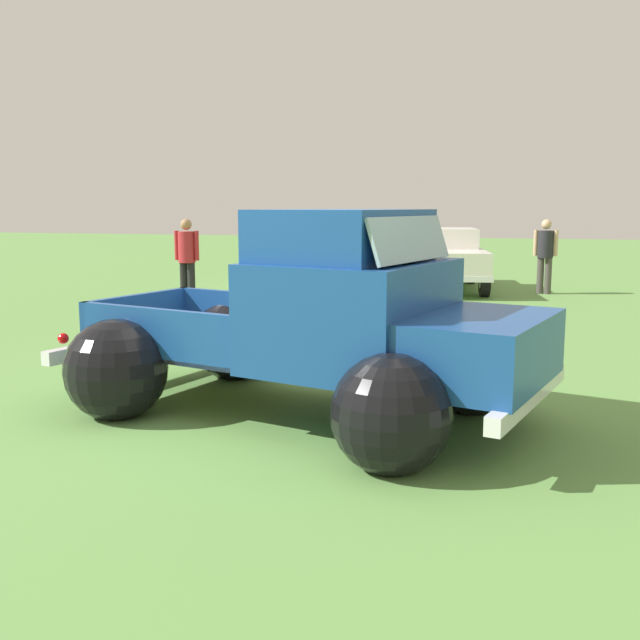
% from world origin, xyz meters
% --- Properties ---
extents(ground_plane, '(80.00, 80.00, 0.00)m').
position_xyz_m(ground_plane, '(0.00, 0.00, 0.00)').
color(ground_plane, '#609347').
extents(vintage_pickup_truck, '(4.95, 3.59, 1.96)m').
position_xyz_m(vintage_pickup_truck, '(0.38, -0.10, 0.76)').
color(vintage_pickup_truck, black).
rests_on(vintage_pickup_truck, ground).
extents(show_car_0, '(2.22, 4.30, 1.43)m').
position_xyz_m(show_car_0, '(-3.06, 10.53, 0.78)').
color(show_car_0, black).
rests_on(show_car_0, ground).
extents(show_car_1, '(2.57, 4.64, 1.43)m').
position_xyz_m(show_car_1, '(0.16, 10.98, 0.78)').
color(show_car_1, black).
rests_on(show_car_1, ground).
extents(spectator_0, '(0.54, 0.40, 1.66)m').
position_xyz_m(spectator_0, '(2.47, 10.65, 0.94)').
color(spectator_0, '#4C4742').
rests_on(spectator_0, ground).
extents(spectator_1, '(0.53, 0.34, 1.70)m').
position_xyz_m(spectator_1, '(-4.49, 6.95, 0.97)').
color(spectator_1, black).
rests_on(spectator_1, ground).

